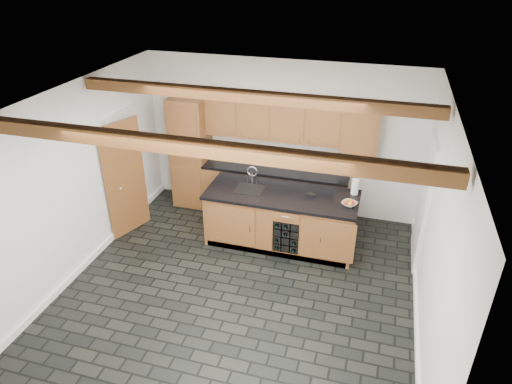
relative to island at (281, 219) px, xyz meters
The scene contains 10 objects.
ground 1.40m from the island, 103.43° to the right, with size 5.00×5.00×0.00m, color black.
room_shell 1.36m from the island, 117.47° to the right, with size 5.01×5.00×5.00m.
back_cabinetry 1.28m from the island, 125.61° to the left, with size 3.65×0.62×2.20m.
island is the anchor object (origin of this frame).
faucet 0.75m from the island, behind, with size 0.45×0.40×0.34m.
kitchen_scale 0.67m from the island, ahead, with size 0.16×0.11×0.05m.
fruit_bowl 1.18m from the island, ahead, with size 0.23×0.23×0.06m, color beige.
fruit_cluster 1.20m from the island, ahead, with size 0.16×0.17×0.07m.
paper_towel 1.30m from the island, 16.49° to the left, with size 0.11×0.11×0.25m, color white.
mug 1.98m from the island, 147.10° to the left, with size 0.09×0.09×0.08m, color white.
Camera 1 is at (1.68, -5.00, 4.43)m, focal length 32.00 mm.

